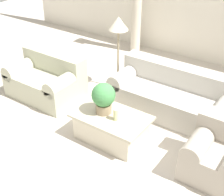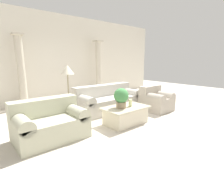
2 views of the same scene
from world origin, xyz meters
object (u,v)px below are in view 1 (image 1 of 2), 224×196
Objects in this scene: loveseat at (47,79)px; floor_lamp at (118,28)px; sofa_long at (172,95)px; coffee_table at (111,127)px; potted_plant at (103,97)px; armchair at (220,153)px.

loveseat is 0.94× the size of floor_lamp.
coffee_table is at bearing -109.03° from sofa_long.
coffee_table is 1.87m from floor_lamp.
coffee_table is 0.78× the size of floor_lamp.
loveseat is at bearing 166.44° from potted_plant.
potted_plant reaches higher than sofa_long.
coffee_table is 1.57m from armchair.
coffee_table is 2.34× the size of potted_plant.
armchair is at bearing -40.63° from sofa_long.
loveseat is at bearing -159.23° from sofa_long.
potted_plant is (-0.56, -1.19, 0.37)m from sofa_long.
armchair reaches higher than coffee_table.
potted_plant reaches higher than armchair.
sofa_long is 1.45× the size of floor_lamp.
coffee_table is at bearing -59.44° from floor_lamp.
sofa_long is at bearing 20.77° from loveseat.
armchair is (1.55, 0.23, 0.11)m from coffee_table.
armchair is at bearing 7.44° from potted_plant.
sofa_long is 1.85× the size of coffee_table.
potted_plant is at bearing -115.12° from sofa_long.
coffee_table is 0.49m from potted_plant.
sofa_long is 1.52m from floor_lamp.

